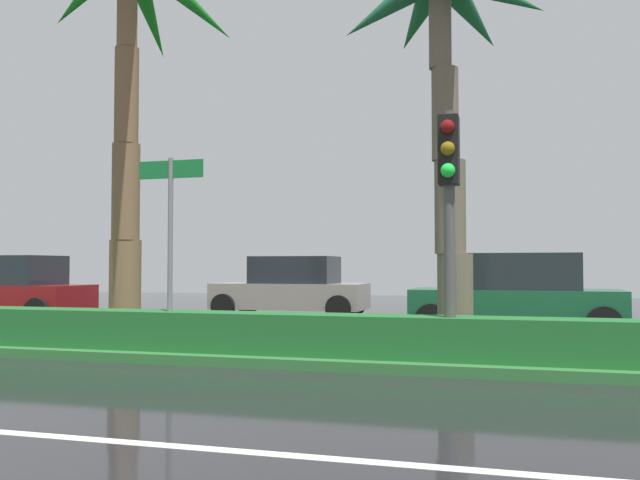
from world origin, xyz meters
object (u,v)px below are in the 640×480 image
at_px(palm_tree_centre_left, 127,15).
at_px(car_in_traffic_third, 517,296).
at_px(street_name_sign, 170,226).
at_px(car_in_traffic_second, 292,288).
at_px(traffic_signal_median_right, 449,188).
at_px(car_in_traffic_leading, 9,290).
at_px(palm_tree_centre, 443,41).

relative_size(palm_tree_centre_left, car_in_traffic_third, 1.79).
relative_size(palm_tree_centre_left, street_name_sign, 2.56).
bearing_deg(car_in_traffic_second, palm_tree_centre_left, 83.81).
bearing_deg(traffic_signal_median_right, car_in_traffic_second, 120.62).
distance_m(car_in_traffic_leading, car_in_traffic_second, 7.49).
relative_size(traffic_signal_median_right, car_in_traffic_second, 0.81).
relative_size(palm_tree_centre, car_in_traffic_second, 1.53).
height_order(palm_tree_centre, car_in_traffic_third, palm_tree_centre).
height_order(palm_tree_centre, traffic_signal_median_right, palm_tree_centre).
distance_m(palm_tree_centre, traffic_signal_median_right, 2.99).
bearing_deg(car_in_traffic_leading, car_in_traffic_second, -152.80).
relative_size(street_name_sign, car_in_traffic_third, 0.70).
height_order(palm_tree_centre_left, car_in_traffic_second, palm_tree_centre_left).
bearing_deg(car_in_traffic_second, street_name_sign, 95.93).
distance_m(palm_tree_centre_left, car_in_traffic_second, 9.09).
xyz_separation_m(street_name_sign, car_in_traffic_second, (-0.91, 8.77, -1.25)).
xyz_separation_m(street_name_sign, car_in_traffic_leading, (-7.57, 5.35, -1.25)).
distance_m(traffic_signal_median_right, car_in_traffic_leading, 13.15).
bearing_deg(car_in_traffic_third, palm_tree_centre, 74.22).
relative_size(traffic_signal_median_right, car_in_traffic_third, 0.81).
bearing_deg(street_name_sign, car_in_traffic_third, 46.26).
height_order(palm_tree_centre_left, palm_tree_centre, palm_tree_centre_left).
height_order(palm_tree_centre_left, traffic_signal_median_right, palm_tree_centre_left).
xyz_separation_m(car_in_traffic_leading, car_in_traffic_second, (6.66, 3.42, 0.00)).
height_order(traffic_signal_median_right, car_in_traffic_leading, traffic_signal_median_right).
height_order(car_in_traffic_leading, car_in_traffic_third, same).
bearing_deg(car_in_traffic_second, palm_tree_centre, 124.43).
xyz_separation_m(palm_tree_centre, traffic_signal_median_right, (0.22, -1.52, -2.57)).
distance_m(palm_tree_centre, car_in_traffic_third, 5.95).
bearing_deg(car_in_traffic_third, traffic_signal_median_right, 80.62).
relative_size(palm_tree_centre_left, palm_tree_centre, 1.17).
bearing_deg(car_in_traffic_leading, palm_tree_centre_left, 146.20).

